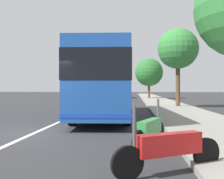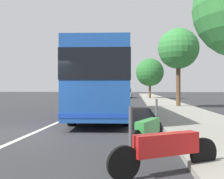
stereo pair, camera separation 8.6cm
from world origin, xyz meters
The scene contains 11 objects.
ground_plane centered at (0.00, 0.00, 0.00)m, with size 220.00×220.00×0.00m, color #2D2D30.
sidewalk_curb centered at (10.00, -6.33, 0.07)m, with size 110.00×3.60×0.14m, color gray.
lane_divider_line centered at (10.00, 0.00, 0.00)m, with size 110.00×0.16×0.01m, color silver.
coach_bus centered at (5.30, -1.81, 1.97)m, with size 10.67×3.12×3.46m.
motorcycle_by_tree centered at (-3.91, -4.07, 0.47)m, with size 1.16×2.06×1.25m.
motorcycle_angled centered at (-1.96, -3.85, 0.47)m, with size 2.10×0.93×1.25m.
car_oncoming centered at (35.46, 2.26, 0.66)m, with size 4.70×2.01×1.38m.
car_ahead_same_lane centered at (43.59, 2.08, 0.68)m, with size 4.45×1.86×1.42m.
car_far_distant centered at (34.61, -1.95, 0.75)m, with size 4.58×1.85×1.56m.
roadside_tree_mid_block centered at (12.40, -6.97, 4.75)m, with size 3.28×3.28×6.43m.
roadside_tree_far_block centered at (30.38, -5.69, 4.02)m, with size 4.23×4.23×6.15m.
Camera 2 is at (-8.52, -3.53, 1.54)m, focal length 40.68 mm.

